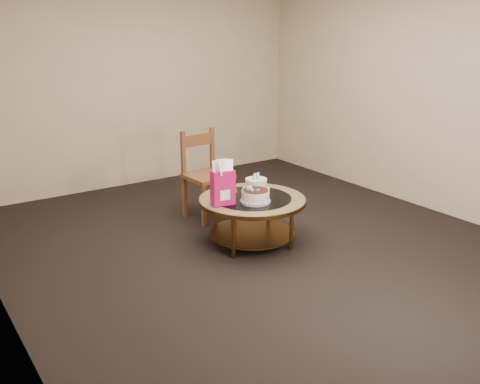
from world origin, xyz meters
TOP-DOWN VIEW (x-y plane):
  - ground at (0.00, 0.00)m, footprint 5.00×5.00m
  - room_walls at (0.00, 0.00)m, footprint 4.52×5.02m
  - coffee_table at (0.00, -0.00)m, footprint 1.02×1.02m
  - decorated_cake at (-0.06, -0.13)m, footprint 0.28×0.28m
  - cream_cake at (0.18, 0.19)m, footprint 0.27×0.27m
  - gift_bag at (-0.33, -0.00)m, footprint 0.22×0.18m
  - pillar_candle at (-0.07, 0.28)m, footprint 0.13×0.13m
  - dining_chair at (0.01, 0.87)m, footprint 0.46×0.46m

SIDE VIEW (x-z plane):
  - ground at x=0.00m, z-range 0.00..0.00m
  - coffee_table at x=0.00m, z-range 0.15..0.61m
  - dining_chair at x=0.01m, z-range 0.01..0.95m
  - pillar_candle at x=-0.07m, z-range 0.44..0.54m
  - cream_cake at x=0.18m, z-range 0.43..0.59m
  - decorated_cake at x=-0.06m, z-range 0.43..0.59m
  - gift_bag at x=-0.33m, z-range 0.46..0.87m
  - room_walls at x=0.00m, z-range 0.24..2.85m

